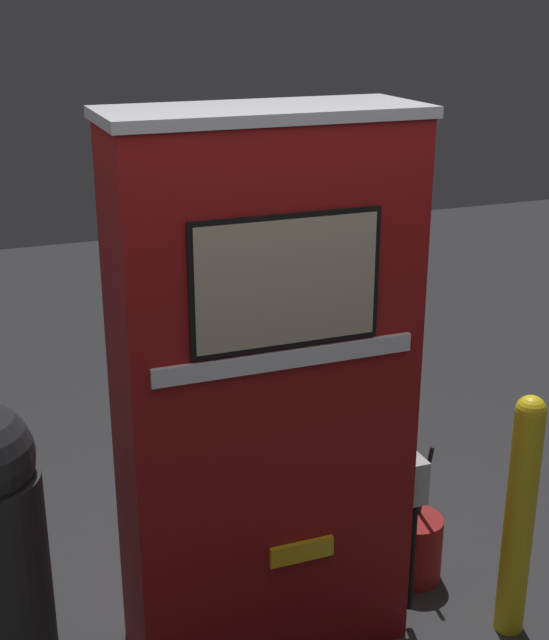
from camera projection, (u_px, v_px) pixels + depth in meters
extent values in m
cube|color=maroon|center=(265.00, 535.00, 3.59)|extent=(1.10, 0.44, 0.99)
cube|color=maroon|center=(264.00, 280.00, 3.22)|extent=(1.10, 0.44, 1.16)
cube|color=#B7B7BC|center=(263.00, 112.00, 3.02)|extent=(1.13, 0.47, 0.04)
cube|color=black|center=(287.00, 282.00, 3.00)|extent=(0.69, 0.01, 0.47)
cube|color=tan|center=(288.00, 283.00, 3.00)|extent=(0.65, 0.01, 0.44)
cube|color=silver|center=(287.00, 359.00, 3.10)|extent=(0.97, 0.02, 0.07)
cube|color=gold|center=(302.00, 552.00, 3.39)|extent=(0.26, 0.02, 0.08)
cube|color=#B7B7BC|center=(408.00, 475.00, 3.64)|extent=(0.09, 0.20, 0.19)
cylinder|color=black|center=(411.00, 556.00, 3.70)|extent=(0.03, 0.03, 0.51)
cylinder|color=yellow|center=(519.00, 524.00, 3.63)|extent=(0.12, 0.12, 1.02)
sphere|color=yellow|center=(531.00, 411.00, 3.46)|extent=(0.12, 0.12, 0.12)
cylinder|color=maroon|center=(413.00, 548.00, 4.09)|extent=(0.26, 0.26, 0.31)
cylinder|color=black|center=(425.00, 482.00, 3.99)|extent=(0.02, 0.10, 0.40)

